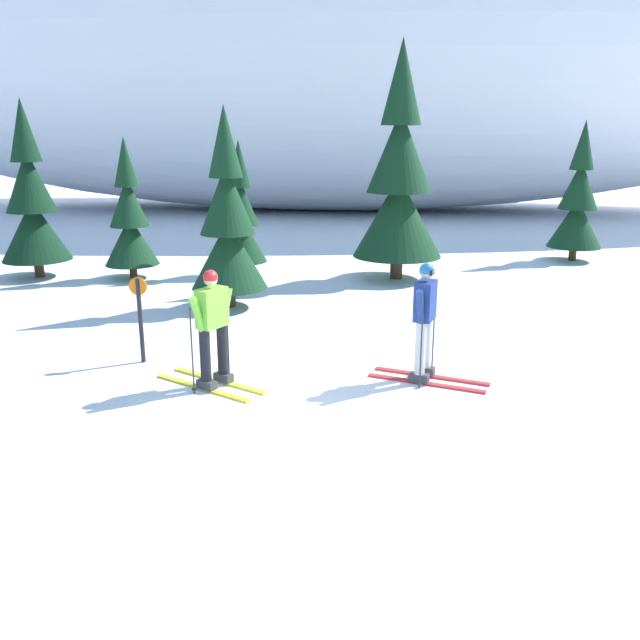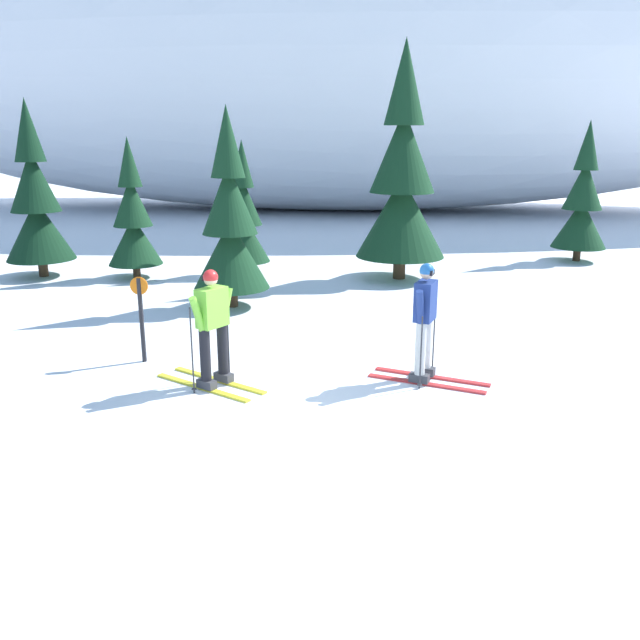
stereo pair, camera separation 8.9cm
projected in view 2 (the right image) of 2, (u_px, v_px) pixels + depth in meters
ground_plane at (286, 410)px, 8.66m from camera, size 120.00×120.00×0.00m
skier_navy_jacket at (425, 321)px, 9.44m from camera, size 1.77×0.96×1.74m
skier_lime_jacket at (212, 326)px, 9.22m from camera, size 1.74×1.27×1.70m
pine_tree_far_left at (36, 204)px, 16.23m from camera, size 1.66×1.66×4.31m
pine_tree_left at (133, 220)px, 16.18m from camera, size 1.32×1.32×3.42m
pine_tree_center_left at (244, 219)px, 16.59m from camera, size 1.29×1.29×3.34m
pine_tree_center_right at (230, 226)px, 13.35m from camera, size 1.56×1.56×4.03m
pine_tree_right at (402, 183)px, 15.82m from camera, size 2.16×2.16×5.59m
pine_tree_far_right at (582, 204)px, 18.30m from camera, size 1.48×1.48×3.84m
snow_ridge_background at (335, 45)px, 29.41m from camera, size 50.73×16.80×14.48m
trail_marker_post at (141, 314)px, 10.28m from camera, size 0.28×0.07×1.37m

